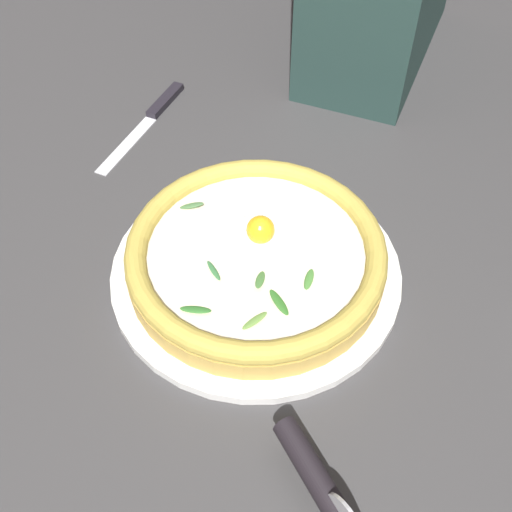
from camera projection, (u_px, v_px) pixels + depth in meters
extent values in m
cube|color=#3B3A3B|center=(244.00, 264.00, 0.72)|extent=(2.40, 2.40, 0.03)
cylinder|color=white|center=(256.00, 271.00, 0.69)|extent=(0.33, 0.33, 0.01)
cylinder|color=gold|center=(256.00, 260.00, 0.68)|extent=(0.29, 0.29, 0.02)
torus|color=gold|center=(256.00, 250.00, 0.66)|extent=(0.29, 0.29, 0.02)
cylinder|color=beige|center=(256.00, 252.00, 0.67)|extent=(0.24, 0.24, 0.00)
ellipsoid|color=white|center=(256.00, 236.00, 0.67)|extent=(0.07, 0.06, 0.01)
sphere|color=yellow|center=(262.00, 227.00, 0.67)|extent=(0.03, 0.03, 0.03)
ellipsoid|color=#497F3C|center=(260.00, 280.00, 0.63)|extent=(0.03, 0.02, 0.01)
ellipsoid|color=olive|center=(255.00, 321.00, 0.60)|extent=(0.03, 0.02, 0.01)
ellipsoid|color=#32702C|center=(195.00, 310.00, 0.61)|extent=(0.02, 0.03, 0.00)
ellipsoid|color=#2F6824|center=(279.00, 302.00, 0.62)|extent=(0.03, 0.03, 0.01)
ellipsoid|color=#38733E|center=(217.00, 272.00, 0.64)|extent=(0.02, 0.03, 0.00)
ellipsoid|color=#427A32|center=(309.00, 279.00, 0.63)|extent=(0.03, 0.01, 0.01)
ellipsoid|color=#436C3C|center=(192.00, 206.00, 0.71)|extent=(0.02, 0.03, 0.01)
cylinder|color=black|center=(310.00, 468.00, 0.51)|extent=(0.07, 0.09, 0.02)
cube|color=silver|center=(127.00, 145.00, 0.84)|extent=(0.13, 0.03, 0.00)
cube|color=black|center=(165.00, 100.00, 0.90)|extent=(0.09, 0.02, 0.01)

